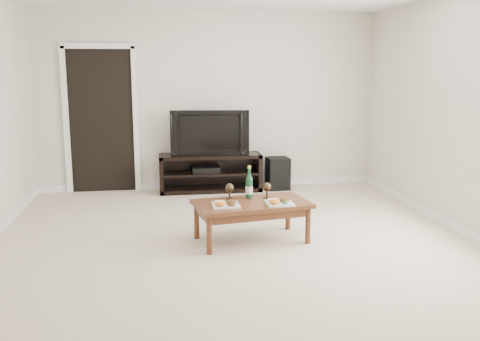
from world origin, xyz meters
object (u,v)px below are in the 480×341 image
television (210,132)px  subwoofer (278,173)px  media_console (210,173)px  coffee_table (251,222)px

television → subwoofer: size_ratio=2.37×
media_console → coffee_table: media_console is taller
subwoofer → television: bearing=175.7°
television → media_console: bearing=6.2°
subwoofer → media_console: bearing=175.7°
media_console → subwoofer: bearing=-1.1°
media_console → coffee_table: bearing=-85.3°
television → coffee_table: size_ratio=0.96×
media_console → television: size_ratio=1.32×
television → coffee_table: 2.47m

